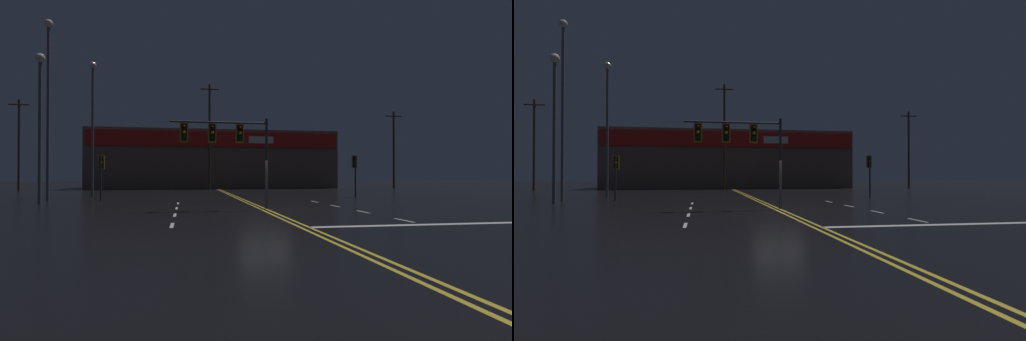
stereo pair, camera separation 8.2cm
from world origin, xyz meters
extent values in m
plane|color=black|center=(0.00, 0.00, 0.00)|extent=(200.00, 200.00, 0.00)
cube|color=gold|center=(-0.15, 0.00, 0.00)|extent=(0.12, 60.00, 0.01)
cube|color=gold|center=(0.15, 0.00, 0.00)|extent=(0.12, 60.00, 0.01)
cube|color=silver|center=(-4.37, -5.40, 0.00)|extent=(0.12, 1.40, 0.01)
cube|color=silver|center=(-4.37, -1.80, 0.00)|extent=(0.12, 1.40, 0.01)
cube|color=silver|center=(-4.37, 1.80, 0.00)|extent=(0.12, 1.40, 0.01)
cube|color=silver|center=(-4.37, 5.40, 0.00)|extent=(0.12, 1.40, 0.01)
cube|color=silver|center=(4.37, -5.40, 0.00)|extent=(0.12, 1.40, 0.01)
cube|color=silver|center=(4.37, -1.80, 0.00)|extent=(0.12, 1.40, 0.01)
cube|color=silver|center=(4.37, 1.80, 0.00)|extent=(0.12, 1.40, 0.01)
cube|color=silver|center=(4.37, 5.40, 0.00)|extent=(0.12, 1.40, 0.01)
cube|color=silver|center=(4.37, -6.76, 0.00)|extent=(8.39, 0.40, 0.01)
cylinder|color=#38383D|center=(0.23, 0.77, 2.34)|extent=(0.14, 0.14, 4.68)
cylinder|color=#38383D|center=(-2.23, 0.77, 4.43)|extent=(4.93, 0.10, 0.10)
cube|color=black|center=(-1.18, 0.77, 3.89)|extent=(0.28, 0.24, 0.84)
cube|color=gold|center=(-1.18, 0.77, 3.89)|extent=(0.42, 0.08, 0.99)
sphere|color=#500705|center=(-1.18, 0.61, 4.14)|extent=(0.17, 0.17, 0.17)
sphere|color=orange|center=(-1.18, 0.61, 3.89)|extent=(0.17, 0.17, 0.17)
sphere|color=#084513|center=(-1.18, 0.61, 3.63)|extent=(0.17, 0.17, 0.17)
cube|color=black|center=(-2.59, 0.77, 3.89)|extent=(0.28, 0.24, 0.84)
cube|color=gold|center=(-2.59, 0.77, 3.89)|extent=(0.42, 0.08, 0.99)
sphere|color=#500705|center=(-2.59, 0.61, 4.14)|extent=(0.17, 0.17, 0.17)
sphere|color=orange|center=(-2.59, 0.61, 3.89)|extent=(0.17, 0.17, 0.17)
sphere|color=#084513|center=(-2.59, 0.61, 3.63)|extent=(0.17, 0.17, 0.17)
cube|color=black|center=(-4.00, 0.77, 3.89)|extent=(0.28, 0.24, 0.84)
cube|color=gold|center=(-4.00, 0.77, 3.89)|extent=(0.42, 0.08, 0.99)
sphere|color=#500705|center=(-4.00, 0.61, 4.14)|extent=(0.17, 0.17, 0.17)
sphere|color=orange|center=(-4.00, 0.61, 3.89)|extent=(0.17, 0.17, 0.17)
sphere|color=#084513|center=(-4.00, 0.61, 3.63)|extent=(0.17, 0.17, 0.17)
cylinder|color=#38383D|center=(9.24, 9.99, 1.63)|extent=(0.13, 0.13, 3.27)
cube|color=black|center=(9.24, 10.17, 2.80)|extent=(0.28, 0.24, 0.84)
cube|color=gold|center=(9.24, 10.17, 2.80)|extent=(0.42, 0.08, 0.99)
sphere|color=#500705|center=(9.24, 10.01, 3.05)|extent=(0.17, 0.17, 0.17)
sphere|color=orange|center=(9.24, 10.01, 2.80)|extent=(0.17, 0.17, 0.17)
sphere|color=#084513|center=(9.24, 10.01, 2.55)|extent=(0.17, 0.17, 0.17)
cylinder|color=#38383D|center=(-9.67, 9.38, 1.54)|extent=(0.13, 0.13, 3.09)
cube|color=black|center=(-9.67, 9.56, 2.62)|extent=(0.28, 0.24, 0.84)
cube|color=gold|center=(-9.67, 9.56, 2.62)|extent=(0.42, 0.08, 0.99)
sphere|color=#500705|center=(-9.67, 9.40, 2.87)|extent=(0.17, 0.17, 0.17)
sphere|color=orange|center=(-9.67, 9.40, 2.62)|extent=(0.17, 0.17, 0.17)
sphere|color=#084513|center=(-9.67, 9.40, 2.37)|extent=(0.17, 0.17, 0.17)
cylinder|color=#59595E|center=(-11.39, 14.72, 5.27)|extent=(0.20, 0.20, 10.54)
sphere|color=silver|center=(-11.39, 14.72, 10.70)|extent=(0.56, 0.56, 0.56)
cylinder|color=#59595E|center=(-12.58, 6.39, 4.33)|extent=(0.20, 0.20, 8.66)
sphere|color=silver|center=(-12.58, 6.39, 8.83)|extent=(0.56, 0.56, 0.56)
cylinder|color=#59595E|center=(-13.07, 9.36, 5.92)|extent=(0.20, 0.20, 11.83)
sphere|color=silver|center=(-13.07, 9.36, 12.00)|extent=(0.56, 0.56, 0.56)
cube|color=brown|center=(0.00, 35.98, 3.80)|extent=(32.18, 10.00, 7.60)
cube|color=red|center=(0.00, 30.88, 6.27)|extent=(31.54, 0.20, 1.90)
cube|color=white|center=(5.63, 30.83, 6.27)|extent=(3.20, 0.16, 0.90)
cylinder|color=#4C3828|center=(-22.15, 28.58, 5.09)|extent=(0.26, 0.26, 10.17)
cube|color=#4C3828|center=(-22.15, 28.58, 9.57)|extent=(2.20, 0.12, 0.12)
cylinder|color=#4C3828|center=(-1.09, 28.58, 6.33)|extent=(0.26, 0.26, 12.67)
cube|color=#4C3828|center=(-1.09, 28.58, 12.07)|extent=(2.20, 0.12, 0.12)
cylinder|color=#4C3828|center=(22.86, 28.58, 5.02)|extent=(0.26, 0.26, 10.04)
cube|color=#4C3828|center=(22.86, 28.58, 9.44)|extent=(2.20, 0.12, 0.12)
camera|label=1|loc=(-3.91, -19.52, 1.75)|focal=28.00mm
camera|label=2|loc=(-3.83, -19.53, 1.75)|focal=28.00mm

